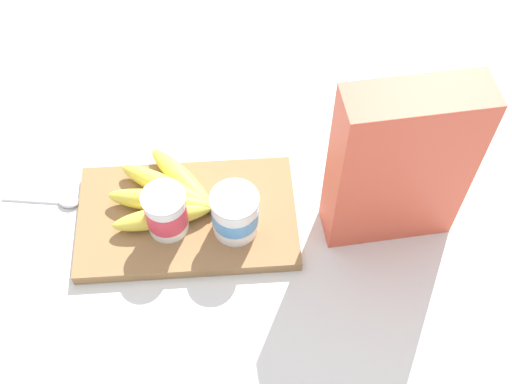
{
  "coord_description": "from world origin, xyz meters",
  "views": [
    {
      "loc": [
        -0.07,
        0.57,
        0.9
      ],
      "look_at": [
        -0.11,
        0.0,
        0.07
      ],
      "focal_mm": 45.56,
      "sensor_mm": 36.0,
      "label": 1
    }
  ],
  "objects_px": {
    "cutting_board": "(188,217)",
    "yogurt_cup_back": "(166,212)",
    "yogurt_cup_front": "(235,214)",
    "spoon": "(53,201)",
    "banana_bunch": "(167,196)",
    "cereal_box": "(400,166)"
  },
  "relations": [
    {
      "from": "cutting_board",
      "to": "yogurt_cup_back",
      "type": "xyz_separation_m",
      "value": [
        0.03,
        0.02,
        0.05
      ]
    },
    {
      "from": "yogurt_cup_front",
      "to": "spoon",
      "type": "height_order",
      "value": "yogurt_cup_front"
    },
    {
      "from": "cereal_box",
      "to": "yogurt_cup_back",
      "type": "relative_size",
      "value": 3.54
    },
    {
      "from": "yogurt_cup_front",
      "to": "yogurt_cup_back",
      "type": "height_order",
      "value": "yogurt_cup_back"
    },
    {
      "from": "yogurt_cup_back",
      "to": "banana_bunch",
      "type": "xyz_separation_m",
      "value": [
        0.0,
        -0.05,
        -0.02
      ]
    },
    {
      "from": "banana_bunch",
      "to": "yogurt_cup_front",
      "type": "bearing_deg",
      "value": 152.42
    },
    {
      "from": "cutting_board",
      "to": "yogurt_cup_front",
      "type": "relative_size",
      "value": 4.22
    },
    {
      "from": "cutting_board",
      "to": "yogurt_cup_back",
      "type": "distance_m",
      "value": 0.06
    },
    {
      "from": "cutting_board",
      "to": "cereal_box",
      "type": "xyz_separation_m",
      "value": [
        -0.32,
        0.02,
        0.14
      ]
    },
    {
      "from": "cereal_box",
      "to": "spoon",
      "type": "relative_size",
      "value": 2.22
    },
    {
      "from": "yogurt_cup_front",
      "to": "yogurt_cup_back",
      "type": "bearing_deg",
      "value": -5.12
    },
    {
      "from": "cereal_box",
      "to": "banana_bunch",
      "type": "relative_size",
      "value": 1.66
    },
    {
      "from": "cutting_board",
      "to": "yogurt_cup_back",
      "type": "height_order",
      "value": "yogurt_cup_back"
    },
    {
      "from": "yogurt_cup_front",
      "to": "banana_bunch",
      "type": "xyz_separation_m",
      "value": [
        0.11,
        -0.06,
        -0.02
      ]
    },
    {
      "from": "yogurt_cup_back",
      "to": "spoon",
      "type": "bearing_deg",
      "value": -20.67
    },
    {
      "from": "yogurt_cup_front",
      "to": "spoon",
      "type": "xyz_separation_m",
      "value": [
        0.3,
        -0.08,
        -0.06
      ]
    },
    {
      "from": "yogurt_cup_front",
      "to": "yogurt_cup_back",
      "type": "relative_size",
      "value": 0.98
    },
    {
      "from": "spoon",
      "to": "yogurt_cup_back",
      "type": "bearing_deg",
      "value": 159.33
    },
    {
      "from": "cutting_board",
      "to": "yogurt_cup_front",
      "type": "bearing_deg",
      "value": 157.48
    },
    {
      "from": "yogurt_cup_back",
      "to": "yogurt_cup_front",
      "type": "bearing_deg",
      "value": 174.88
    },
    {
      "from": "cutting_board",
      "to": "yogurt_cup_front",
      "type": "distance_m",
      "value": 0.1
    },
    {
      "from": "cereal_box",
      "to": "yogurt_cup_back",
      "type": "bearing_deg",
      "value": 175.12
    }
  ]
}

